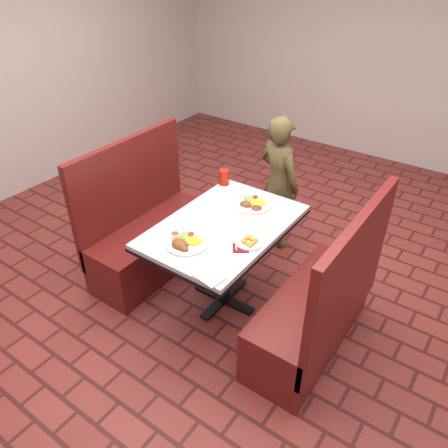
{
  "coord_description": "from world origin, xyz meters",
  "views": [
    {
      "loc": [
        1.54,
        -2.18,
        2.5
      ],
      "look_at": [
        0.0,
        0.0,
        0.75
      ],
      "focal_mm": 35.0,
      "sensor_mm": 36.0,
      "label": 1
    }
  ],
  "objects_px": {
    "plantain_plate": "(249,242)",
    "far_dinner_plate": "(253,202)",
    "booth_bench_right": "(317,311)",
    "diner_person": "(278,183)",
    "booth_bench_left": "(150,235)",
    "dining_table": "(224,235)",
    "red_tumbler": "(224,177)",
    "near_dinner_plate": "(186,241)"
  },
  "relations": [
    {
      "from": "booth_bench_left",
      "to": "plantain_plate",
      "type": "distance_m",
      "value": 1.17
    },
    {
      "from": "dining_table",
      "to": "far_dinner_plate",
      "type": "bearing_deg",
      "value": 84.89
    },
    {
      "from": "booth_bench_right",
      "to": "diner_person",
      "type": "bearing_deg",
      "value": 132.01
    },
    {
      "from": "booth_bench_right",
      "to": "diner_person",
      "type": "distance_m",
      "value": 1.36
    },
    {
      "from": "plantain_plate",
      "to": "red_tumbler",
      "type": "distance_m",
      "value": 0.88
    },
    {
      "from": "plantain_plate",
      "to": "far_dinner_plate",
      "type": "bearing_deg",
      "value": 119.41
    },
    {
      "from": "dining_table",
      "to": "booth_bench_right",
      "type": "bearing_deg",
      "value": 0.0
    },
    {
      "from": "red_tumbler",
      "to": "near_dinner_plate",
      "type": "bearing_deg",
      "value": -71.22
    },
    {
      "from": "dining_table",
      "to": "booth_bench_right",
      "type": "height_order",
      "value": "booth_bench_right"
    },
    {
      "from": "dining_table",
      "to": "booth_bench_right",
      "type": "xyz_separation_m",
      "value": [
        0.8,
        0.0,
        -0.32
      ]
    },
    {
      "from": "dining_table",
      "to": "red_tumbler",
      "type": "bearing_deg",
      "value": 125.34
    },
    {
      "from": "booth_bench_left",
      "to": "plantain_plate",
      "type": "height_order",
      "value": "booth_bench_left"
    },
    {
      "from": "diner_person",
      "to": "red_tumbler",
      "type": "height_order",
      "value": "diner_person"
    },
    {
      "from": "dining_table",
      "to": "plantain_plate",
      "type": "relative_size",
      "value": 6.31
    },
    {
      "from": "booth_bench_left",
      "to": "far_dinner_plate",
      "type": "height_order",
      "value": "booth_bench_left"
    },
    {
      "from": "booth_bench_left",
      "to": "booth_bench_right",
      "type": "height_order",
      "value": "same"
    },
    {
      "from": "near_dinner_plate",
      "to": "red_tumbler",
      "type": "bearing_deg",
      "value": 108.78
    },
    {
      "from": "booth_bench_right",
      "to": "red_tumbler",
      "type": "distance_m",
      "value": 1.35
    },
    {
      "from": "far_dinner_plate",
      "to": "diner_person",
      "type": "bearing_deg",
      "value": 100.84
    },
    {
      "from": "dining_table",
      "to": "diner_person",
      "type": "distance_m",
      "value": 0.99
    },
    {
      "from": "dining_table",
      "to": "diner_person",
      "type": "xyz_separation_m",
      "value": [
        -0.09,
        0.99,
        -0.02
      ]
    },
    {
      "from": "booth_bench_left",
      "to": "diner_person",
      "type": "height_order",
      "value": "diner_person"
    },
    {
      "from": "booth_bench_right",
      "to": "plantain_plate",
      "type": "xyz_separation_m",
      "value": [
        -0.52,
        -0.09,
        0.43
      ]
    },
    {
      "from": "near_dinner_plate",
      "to": "plantain_plate",
      "type": "relative_size",
      "value": 1.51
    },
    {
      "from": "booth_bench_left",
      "to": "plantain_plate",
      "type": "xyz_separation_m",
      "value": [
        1.08,
        -0.09,
        0.43
      ]
    },
    {
      "from": "plantain_plate",
      "to": "red_tumbler",
      "type": "xyz_separation_m",
      "value": [
        -0.64,
        0.6,
        0.05
      ]
    },
    {
      "from": "dining_table",
      "to": "far_dinner_plate",
      "type": "relative_size",
      "value": 4.2
    },
    {
      "from": "booth_bench_left",
      "to": "near_dinner_plate",
      "type": "height_order",
      "value": "booth_bench_left"
    },
    {
      "from": "booth_bench_right",
      "to": "booth_bench_left",
      "type": "bearing_deg",
      "value": 180.0
    },
    {
      "from": "red_tumbler",
      "to": "far_dinner_plate",
      "type": "bearing_deg",
      "value": -22.14
    },
    {
      "from": "diner_person",
      "to": "plantain_plate",
      "type": "height_order",
      "value": "diner_person"
    },
    {
      "from": "booth_bench_left",
      "to": "far_dinner_plate",
      "type": "distance_m",
      "value": 1.0
    },
    {
      "from": "booth_bench_left",
      "to": "booth_bench_right",
      "type": "xyz_separation_m",
      "value": [
        1.6,
        0.0,
        0.0
      ]
    },
    {
      "from": "dining_table",
      "to": "red_tumbler",
      "type": "distance_m",
      "value": 0.64
    },
    {
      "from": "diner_person",
      "to": "booth_bench_right",
      "type": "bearing_deg",
      "value": 150.34
    },
    {
      "from": "near_dinner_plate",
      "to": "far_dinner_plate",
      "type": "xyz_separation_m",
      "value": [
        0.1,
        0.71,
        -0.01
      ]
    },
    {
      "from": "far_dinner_plate",
      "to": "plantain_plate",
      "type": "distance_m",
      "value": 0.51
    },
    {
      "from": "dining_table",
      "to": "near_dinner_plate",
      "type": "height_order",
      "value": "near_dinner_plate"
    },
    {
      "from": "booth_bench_left",
      "to": "near_dinner_plate",
      "type": "bearing_deg",
      "value": -26.04
    },
    {
      "from": "booth_bench_left",
      "to": "red_tumbler",
      "type": "bearing_deg",
      "value": 49.19
    },
    {
      "from": "booth_bench_right",
      "to": "far_dinner_plate",
      "type": "height_order",
      "value": "booth_bench_right"
    },
    {
      "from": "diner_person",
      "to": "near_dinner_plate",
      "type": "bearing_deg",
      "value": 109.41
    }
  ]
}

